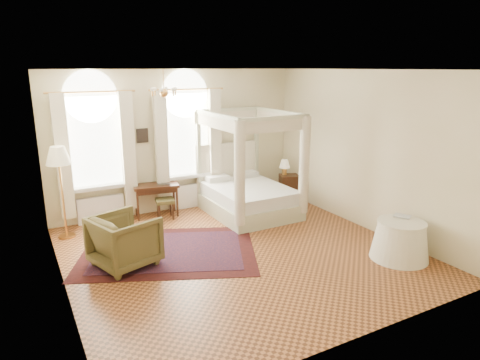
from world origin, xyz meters
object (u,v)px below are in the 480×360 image
at_px(canopy_bed, 249,191).
at_px(nightstand, 289,187).
at_px(armchair, 125,241).
at_px(floor_lamp, 59,160).
at_px(writing_desk, 156,189).
at_px(stool, 165,202).
at_px(side_table, 400,240).
at_px(coffee_table, 109,239).

distance_m(canopy_bed, nightstand, 1.51).
distance_m(nightstand, armchair, 4.98).
height_order(armchair, floor_lamp, floor_lamp).
relative_size(writing_desk, floor_lamp, 0.58).
bearing_deg(writing_desk, floor_lamp, -170.16).
bearing_deg(canopy_bed, nightstand, 16.74).
bearing_deg(stool, side_table, -53.30).
bearing_deg(writing_desk, armchair, -119.96).
bearing_deg(armchair, writing_desk, -48.27).
height_order(nightstand, stool, nightstand).
relative_size(stool, side_table, 0.45).
bearing_deg(floor_lamp, nightstand, -1.08).
distance_m(coffee_table, floor_lamp, 1.94).
relative_size(nightstand, coffee_table, 1.07).
distance_m(nightstand, coffee_table, 4.99).
xyz_separation_m(nightstand, coffee_table, (-4.83, -1.25, -0.00)).
bearing_deg(canopy_bed, side_table, -71.13).
relative_size(nightstand, side_table, 0.65).
distance_m(armchair, coffee_table, 0.55).
distance_m(nightstand, stool, 3.28).
bearing_deg(floor_lamp, coffee_table, -67.20).
height_order(canopy_bed, coffee_table, canopy_bed).
distance_m(stool, armchair, 2.39).
bearing_deg(writing_desk, side_table, -53.99).
bearing_deg(writing_desk, stool, -66.26).
bearing_deg(floor_lamp, stool, 2.38).
bearing_deg(side_table, writing_desk, 126.01).
bearing_deg(coffee_table, writing_desk, 49.76).
bearing_deg(armchair, side_table, -133.65).
distance_m(writing_desk, floor_lamp, 2.25).
bearing_deg(armchair, canopy_bed, -85.94).
bearing_deg(armchair, nightstand, -87.64).
height_order(nightstand, coffee_table, nightstand).
relative_size(coffee_table, side_table, 0.60).
height_order(canopy_bed, armchair, canopy_bed).
height_order(nightstand, floor_lamp, floor_lamp).
xyz_separation_m(armchair, side_table, (4.39, -2.08, -0.11)).
bearing_deg(side_table, canopy_bed, 108.87).
height_order(stool, side_table, side_table).
xyz_separation_m(coffee_table, floor_lamp, (-0.57, 1.36, 1.26)).
bearing_deg(stool, writing_desk, 113.74).
xyz_separation_m(canopy_bed, side_table, (1.16, -3.41, -0.20)).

